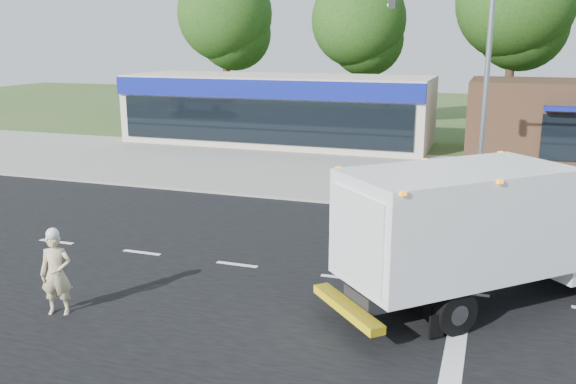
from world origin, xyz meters
The scene contains 11 objects.
ground centered at (0.00, 0.00, 0.00)m, with size 120.00×120.00×0.00m, color #385123.
road_asphalt centered at (0.00, 0.00, 0.00)m, with size 60.00×14.00×0.02m, color black.
sidewalk centered at (0.00, 8.20, 0.06)m, with size 60.00×2.40×0.12m, color gray.
parking_apron centered at (0.00, 14.00, 0.01)m, with size 60.00×9.00×0.02m, color gray.
lane_markings centered at (1.35, -1.35, 0.02)m, with size 55.20×7.00×0.01m.
ems_box_truck centered at (3.34, -0.47, 1.90)m, with size 6.98×6.77×3.30m.
emergency_worker centered at (-5.56, -4.10, 0.99)m, with size 0.81×0.67×2.02m.
retail_strip_mall centered at (-9.00, 19.93, 2.01)m, with size 18.00×6.20×4.00m.
brown_storefront centered at (7.00, 19.98, 2.00)m, with size 10.00×6.70×4.00m.
traffic_signal_pole centered at (2.35, 7.60, 4.92)m, with size 3.51×0.25×8.00m.
background_trees centered at (-0.85, 28.16, 7.38)m, with size 36.77×7.39×12.10m.
Camera 1 is at (3.42, -14.41, 5.98)m, focal length 38.00 mm.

